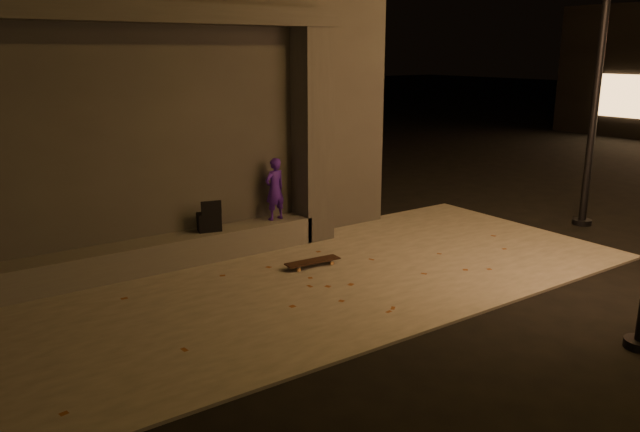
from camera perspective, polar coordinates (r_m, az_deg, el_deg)
ground at (r=7.40m, az=4.93°, el=-11.35°), size 120.00×120.00×0.00m
sidewalk at (r=8.88m, az=-3.40°, el=-6.57°), size 11.00×4.40×0.04m
building at (r=12.04m, az=-19.36°, el=10.93°), size 9.00×5.10×5.22m
ledge at (r=9.72m, az=-16.50°, el=-3.73°), size 6.00×0.55×0.45m
column at (r=10.76m, az=-0.71°, el=7.27°), size 0.55×0.55×3.60m
canopy at (r=9.66m, az=-12.32°, el=17.61°), size 5.00×0.70×0.28m
skateboarder at (r=10.50m, az=-4.16°, el=2.47°), size 0.42×0.31×1.05m
backpack at (r=10.03m, az=-10.11°, el=-0.39°), size 0.40×0.31×0.51m
skateboard at (r=9.62m, az=-0.67°, el=-4.20°), size 0.90×0.28×0.10m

